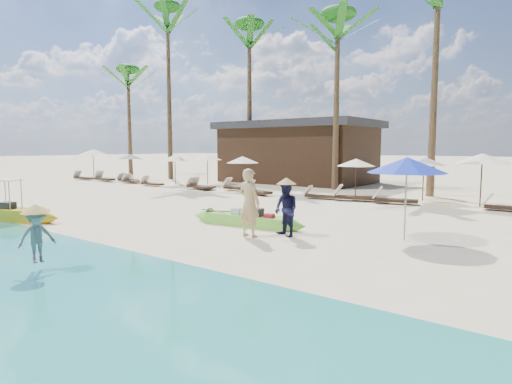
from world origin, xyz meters
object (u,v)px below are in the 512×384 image
Objects in this scene: yellow_canoe at (4,213)px; tourist at (249,203)px; green_canoe at (246,220)px; blue_umbrella at (407,165)px.

tourist is at bearing 2.38° from yellow_canoe.
blue_umbrella reaches higher than green_canoe.
blue_umbrella reaches higher than yellow_canoe.
yellow_canoe is 2.36× the size of blue_umbrella.
tourist is at bearing -148.51° from blue_umbrella.
green_canoe is 5.13m from blue_umbrella.
yellow_canoe is (-7.32, -4.20, 0.03)m from green_canoe.
blue_umbrella is at bearing -146.66° from tourist.
tourist reaches higher than green_canoe.
tourist is 0.86× the size of blue_umbrella.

